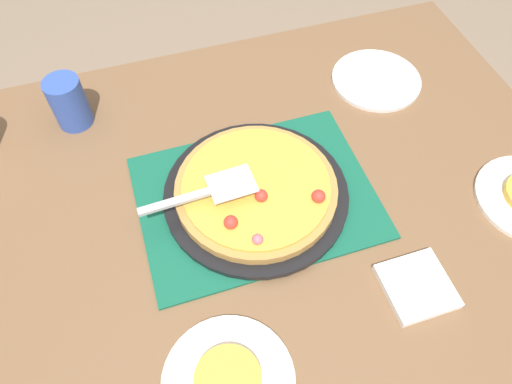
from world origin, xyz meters
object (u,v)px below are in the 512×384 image
at_px(cup_near, 69,102).
at_px(pizza_server, 208,192).
at_px(pizza, 256,189).
at_px(pizza_pan, 256,194).
at_px(served_slice_left, 228,379).
at_px(plate_near_left, 228,381).
at_px(napkin_stack, 417,286).
at_px(plate_side, 376,80).

distance_m(cup_near, pizza_server, 0.41).
bearing_deg(cup_near, pizza, 134.71).
distance_m(pizza_pan, served_slice_left, 0.37).
bearing_deg(served_slice_left, pizza_server, -99.84).
xyz_separation_m(served_slice_left, pizza_server, (-0.06, -0.33, 0.05)).
relative_size(plate_near_left, served_slice_left, 2.00).
relative_size(pizza_pan, pizza_server, 1.64).
bearing_deg(pizza_pan, napkin_stack, 127.78).
height_order(plate_side, cup_near, cup_near).
bearing_deg(pizza, plate_near_left, 65.15).
bearing_deg(napkin_stack, served_slice_left, 8.14).
relative_size(pizza_pan, pizza, 1.15).
bearing_deg(plate_near_left, plate_side, -133.48).
xyz_separation_m(plate_near_left, served_slice_left, (0.00, 0.00, 0.01)).
relative_size(plate_side, napkin_stack, 1.83).
relative_size(plate_near_left, plate_side, 1.00).
relative_size(cup_near, napkin_stack, 1.00).
relative_size(pizza_pan, cup_near, 3.17).
bearing_deg(napkin_stack, cup_near, -48.17).
height_order(pizza_pan, plate_side, pizza_pan).
relative_size(pizza_pan, plate_side, 1.73).
relative_size(pizza_pan, served_slice_left, 3.45).
relative_size(pizza_pan, napkin_stack, 3.17).
xyz_separation_m(pizza, plate_near_left, (0.15, 0.33, -0.03)).
xyz_separation_m(pizza, served_slice_left, (0.15, 0.33, -0.02)).
height_order(served_slice_left, pizza_server, pizza_server).
bearing_deg(pizza, pizza_pan, -113.09).
distance_m(cup_near, napkin_stack, 0.83).
bearing_deg(pizza_pan, plate_near_left, 65.16).
relative_size(pizza, napkin_stack, 2.75).
distance_m(pizza, napkin_stack, 0.36).
distance_m(pizza, plate_near_left, 0.37).
distance_m(plate_near_left, cup_near, 0.69).
height_order(pizza_server, napkin_stack, pizza_server).
xyz_separation_m(pizza, pizza_server, (0.10, 0.00, 0.04)).
bearing_deg(pizza_server, pizza, -178.25).
bearing_deg(pizza_pan, pizza, 66.91).
distance_m(pizza, served_slice_left, 0.37).
height_order(plate_near_left, plate_side, same).
xyz_separation_m(pizza_pan, pizza_server, (0.10, 0.00, 0.06)).
bearing_deg(served_slice_left, plate_near_left, 0.00).
xyz_separation_m(plate_side, napkin_stack, (0.17, 0.52, 0.00)).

